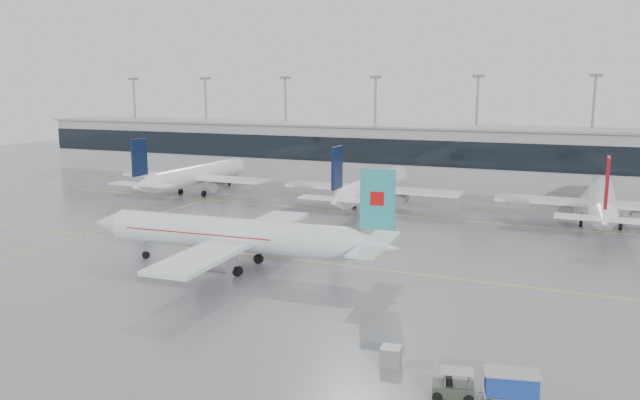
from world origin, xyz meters
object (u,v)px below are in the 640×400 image
at_px(air_canada_jet, 238,235).
at_px(baggage_cart, 511,385).
at_px(gse_unit, 391,357).
at_px(baggage_tug, 453,388).

relative_size(air_canada_jet, baggage_cart, 9.96).
bearing_deg(air_canada_jet, baggage_cart, 144.80).
bearing_deg(gse_unit, baggage_cart, -21.46).
height_order(baggage_tug, gse_unit, baggage_tug).
height_order(air_canada_jet, baggage_cart, air_canada_jet).
height_order(baggage_tug, baggage_cart, baggage_cart).
distance_m(air_canada_jet, baggage_cart, 36.99).
distance_m(baggage_tug, baggage_cart, 3.64).
bearing_deg(air_canada_jet, gse_unit, 139.51).
bearing_deg(baggage_cart, air_canada_jet, 135.55).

